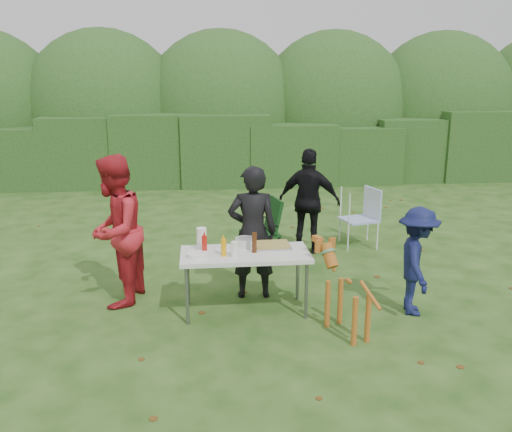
{
  "coord_description": "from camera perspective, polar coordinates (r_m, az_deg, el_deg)",
  "views": [
    {
      "loc": [
        -0.65,
        -5.87,
        2.75
      ],
      "look_at": [
        0.05,
        0.78,
        1.0
      ],
      "focal_mm": 38.0,
      "sensor_mm": 36.0,
      "label": 1
    }
  ],
  "objects": [
    {
      "name": "beer_bottle",
      "position": [
        6.29,
        -0.17,
        -2.8
      ],
      "size": [
        0.06,
        0.06,
        0.24
      ],
      "primitive_type": "cylinder",
      "color": "#47230F",
      "rests_on": "folding_table"
    },
    {
      "name": "paper_towel_roll",
      "position": [
        6.43,
        -5.75,
        -2.39
      ],
      "size": [
        0.12,
        0.12,
        0.26
      ],
      "primitive_type": "cylinder",
      "color": "white",
      "rests_on": "folding_table"
    },
    {
      "name": "person_cook",
      "position": [
        6.74,
        -0.37,
        -1.75
      ],
      "size": [
        0.63,
        0.42,
        1.69
      ],
      "primitive_type": "imported",
      "rotation": [
        0.0,
        0.0,
        3.11
      ],
      "color": "black",
      "rests_on": "ground"
    },
    {
      "name": "pasta_bowl",
      "position": [
        6.54,
        -1.06,
        -2.75
      ],
      "size": [
        0.26,
        0.26,
        0.1
      ],
      "primitive_type": "cylinder",
      "color": "silver",
      "rests_on": "folding_table"
    },
    {
      "name": "lawn_chair",
      "position": [
        9.03,
        10.78,
        -0.12
      ],
      "size": [
        0.69,
        0.69,
        0.97
      ],
      "primitive_type": null,
      "rotation": [
        0.0,
        0.0,
        3.38
      ],
      "color": "#4367BC",
      "rests_on": "ground"
    },
    {
      "name": "hedge_row",
      "position": [
        14.01,
        -3.32,
        6.85
      ],
      "size": [
        22.0,
        1.4,
        1.7
      ],
      "primitive_type": "cube",
      "color": "#23471C",
      "rests_on": "ground"
    },
    {
      "name": "person_red_jacket",
      "position": [
        6.73,
        -14.63,
        -1.56
      ],
      "size": [
        0.87,
        1.02,
        1.84
      ],
      "primitive_type": "imported",
      "rotation": [
        0.0,
        0.0,
        -1.79
      ],
      "color": "#B31D27",
      "rests_on": "ground"
    },
    {
      "name": "cup_stack",
      "position": [
        6.15,
        -2.29,
        -3.52
      ],
      "size": [
        0.08,
        0.08,
        0.18
      ],
      "primitive_type": "cylinder",
      "color": "white",
      "rests_on": "folding_table"
    },
    {
      "name": "child",
      "position": [
        6.59,
        16.59,
        -4.58
      ],
      "size": [
        0.65,
        0.92,
        1.29
      ],
      "primitive_type": "imported",
      "rotation": [
        0.0,
        0.0,
        1.34
      ],
      "color": "#101642",
      "rests_on": "ground"
    },
    {
      "name": "person_black_puffy",
      "position": [
        8.51,
        5.61,
        1.55
      ],
      "size": [
        1.05,
        0.74,
        1.65
      ],
      "primitive_type": "imported",
      "rotation": [
        0.0,
        0.0,
        2.75
      ],
      "color": "black",
      "rests_on": "ground"
    },
    {
      "name": "mustard_bottle",
      "position": [
        6.19,
        -3.43,
        -3.33
      ],
      "size": [
        0.06,
        0.06,
        0.2
      ],
      "primitive_type": "cylinder",
      "color": "#EC9E0B",
      "rests_on": "folding_table"
    },
    {
      "name": "focaccia_bread",
      "position": [
        6.5,
        1.67,
        -2.99
      ],
      "size": [
        0.4,
        0.26,
        0.04
      ],
      "primitive_type": "cube",
      "color": "#B19A48",
      "rests_on": "food_tray"
    },
    {
      "name": "shrub_backdrop",
      "position": [
        15.52,
        -3.65,
        10.39
      ],
      "size": [
        20.0,
        2.6,
        3.2
      ],
      "primitive_type": "ellipsoid",
      "color": "#3D6628",
      "rests_on": "ground"
    },
    {
      "name": "camping_chair",
      "position": [
        8.17,
        0.4,
        -1.46
      ],
      "size": [
        0.7,
        0.7,
        0.96
      ],
      "primitive_type": null,
      "rotation": [
        0.0,
        0.0,
        3.33
      ],
      "color": "#123714",
      "rests_on": "ground"
    },
    {
      "name": "dog",
      "position": [
        5.95,
        9.65,
        -8.08
      ],
      "size": [
        0.72,
        1.06,
        0.94
      ],
      "primitive_type": null,
      "rotation": [
        0.0,
        0.0,
        1.94
      ],
      "color": "#A65B1E",
      "rests_on": "ground"
    },
    {
      "name": "food_tray",
      "position": [
        6.51,
        1.67,
        -3.23
      ],
      "size": [
        0.45,
        0.3,
        0.02
      ],
      "primitive_type": "cube",
      "color": "#B7B7BA",
      "rests_on": "folding_table"
    },
    {
      "name": "ketchup_bottle",
      "position": [
        6.25,
        -5.44,
        -3.08
      ],
      "size": [
        0.06,
        0.06,
        0.22
      ],
      "primitive_type": "cylinder",
      "color": "red",
      "rests_on": "folding_table"
    },
    {
      "name": "folding_table",
      "position": [
        6.34,
        -1.15,
        -4.31
      ],
      "size": [
        1.5,
        0.7,
        0.74
      ],
      "color": "silver",
      "rests_on": "ground"
    },
    {
      "name": "plate_stack",
      "position": [
        6.2,
        -6.16,
        -4.09
      ],
      "size": [
        0.24,
        0.24,
        0.05
      ],
      "primitive_type": "cylinder",
      "color": "white",
      "rests_on": "folding_table"
    },
    {
      "name": "ground",
      "position": [
        6.51,
        0.26,
        -10.31
      ],
      "size": [
        80.0,
        80.0,
        0.0
      ],
      "primitive_type": "plane",
      "color": "#1E4211"
    }
  ]
}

